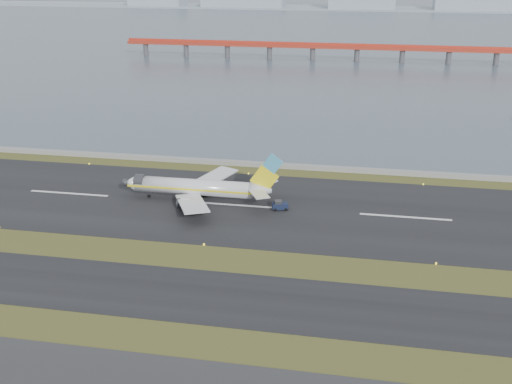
% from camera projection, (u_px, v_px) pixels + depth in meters
% --- Properties ---
extents(ground, '(1000.00, 1000.00, 0.00)m').
position_uv_depth(ground, '(194.00, 262.00, 121.18)').
color(ground, '#374418').
rests_on(ground, ground).
extents(taxiway_strip, '(1000.00, 18.00, 0.10)m').
position_uv_depth(taxiway_strip, '(174.00, 293.00, 110.12)').
color(taxiway_strip, black).
rests_on(taxiway_strip, ground).
extents(runway_strip, '(1000.00, 45.00, 0.10)m').
position_uv_depth(runway_strip, '(229.00, 205.00, 148.80)').
color(runway_strip, black).
rests_on(runway_strip, ground).
extents(seawall, '(1000.00, 2.50, 1.00)m').
position_uv_depth(seawall, '(254.00, 164.00, 176.27)').
color(seawall, gray).
rests_on(seawall, ground).
extents(bay_water, '(1400.00, 800.00, 1.30)m').
position_uv_depth(bay_water, '(343.00, 23.00, 544.83)').
color(bay_water, '#445361').
rests_on(bay_water, ground).
extents(red_pier, '(260.00, 5.00, 10.20)m').
position_uv_depth(red_pier, '(357.00, 48.00, 345.38)').
color(red_pier, '#B1301E').
rests_on(red_pier, ground).
extents(far_shoreline, '(1400.00, 80.00, 60.50)m').
position_uv_depth(far_shoreline, '(365.00, 3.00, 687.69)').
color(far_shoreline, '#929FAC').
rests_on(far_shoreline, ground).
extents(airliner, '(38.52, 32.89, 12.80)m').
position_uv_depth(airliner, '(199.00, 188.00, 149.85)').
color(airliner, silver).
rests_on(airliner, ground).
extents(pushback_tug, '(3.94, 2.84, 2.28)m').
position_uv_depth(pushback_tug, '(280.00, 205.00, 145.56)').
color(pushback_tug, '#131B35').
rests_on(pushback_tug, ground).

